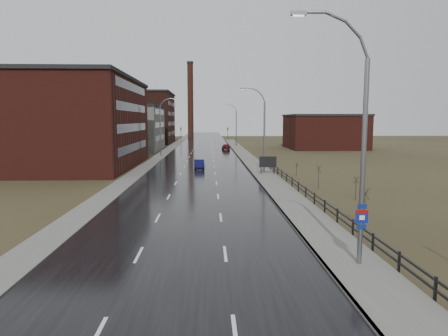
{
  "coord_description": "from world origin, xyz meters",
  "views": [
    {
      "loc": [
        1.45,
        -16.6,
        7.18
      ],
      "look_at": [
        2.77,
        17.82,
        3.0
      ],
      "focal_mm": 32.0,
      "sensor_mm": 36.0,
      "label": 1
    }
  ],
  "objects": [
    {
      "name": "road",
      "position": [
        0.0,
        60.0,
        0.03
      ],
      "size": [
        14.0,
        300.0,
        0.06
      ],
      "primitive_type": "cube",
      "color": "black",
      "rests_on": "ground"
    },
    {
      "name": "traffic_light_left",
      "position": [
        -8.0,
        120.0,
        4.6
      ],
      "size": [
        0.58,
        2.73,
        5.3
      ],
      "color": "black",
      "rests_on": "ground"
    },
    {
      "name": "smokestack",
      "position": [
        -6.0,
        150.0,
        15.5
      ],
      "size": [
        2.7,
        2.7,
        30.7
      ],
      "color": "#331611",
      "rests_on": "ground"
    },
    {
      "name": "sidewalk_right",
      "position": [
        8.6,
        35.0,
        0.09
      ],
      "size": [
        3.2,
        180.0,
        0.18
      ],
      "primitive_type": "cube",
      "color": "#595651",
      "rests_on": "ground"
    },
    {
      "name": "car_far",
      "position": [
        5.5,
        77.74,
        0.73
      ],
      "size": [
        1.95,
        4.38,
        1.46
      ],
      "primitive_type": "imported",
      "rotation": [
        0.0,
        0.0,
        3.19
      ],
      "color": "#4D0C10",
      "rests_on": "ground"
    },
    {
      "name": "car_near",
      "position": [
        0.05,
        41.16,
        0.67
      ],
      "size": [
        1.62,
        4.14,
        1.34
      ],
      "primitive_type": "imported",
      "rotation": [
        0.0,
        0.0,
        0.05
      ],
      "color": "#0B0B3B",
      "rests_on": "ground"
    },
    {
      "name": "shrub_d",
      "position": [
        14.66,
        18.27,
        1.13
      ],
      "size": [
        0.51,
        0.54,
        2.14
      ],
      "color": "#382D23",
      "rests_on": "ground"
    },
    {
      "name": "streetlight_right_mid",
      "position": [
        8.5,
        36.0,
        5.84
      ],
      "size": [
        3.36,
        0.28,
        11.35
      ],
      "color": "slate",
      "rests_on": "ground"
    },
    {
      "name": "sidewalk_left",
      "position": [
        -8.2,
        60.0,
        0.06
      ],
      "size": [
        2.4,
        260.0,
        0.12
      ],
      "primitive_type": "cube",
      "color": "#595651",
      "rests_on": "ground"
    },
    {
      "name": "ground",
      "position": [
        0.0,
        0.0,
        0.0
      ],
      "size": [
        320.0,
        320.0,
        0.0
      ],
      "primitive_type": "plane",
      "color": "#2D2819",
      "rests_on": "ground"
    },
    {
      "name": "warehouse_far",
      "position": [
        -22.99,
        108.0,
        7.76
      ],
      "size": [
        26.52,
        24.48,
        15.5
      ],
      "color": "#331611",
      "rests_on": "ground"
    },
    {
      "name": "guardrail",
      "position": [
        10.3,
        18.31,
        0.71
      ],
      "size": [
        0.1,
        53.05,
        1.1
      ],
      "color": "black",
      "rests_on": "ground"
    },
    {
      "name": "curb_right",
      "position": [
        7.08,
        35.0,
        0.09
      ],
      "size": [
        0.16,
        180.0,
        0.18
      ],
      "primitive_type": "cube",
      "color": "slate",
      "rests_on": "ground"
    },
    {
      "name": "billboard",
      "position": [
        9.1,
        34.53,
        1.67
      ],
      "size": [
        2.25,
        0.17,
        2.45
      ],
      "color": "black",
      "rests_on": "ground"
    },
    {
      "name": "shrub_e",
      "position": [
        12.83,
        23.96,
        1.32
      ],
      "size": [
        0.59,
        0.62,
        2.49
      ],
      "color": "#382D23",
      "rests_on": "ground"
    },
    {
      "name": "warehouse_near",
      "position": [
        -20.99,
        45.0,
        6.76
      ],
      "size": [
        22.44,
        28.56,
        13.5
      ],
      "color": "#471914",
      "rests_on": "ground"
    },
    {
      "name": "streetlight_main",
      "position": [
        8.47,
        2.0,
        6.06
      ],
      "size": [
        3.91,
        0.29,
        12.11
      ],
      "color": "slate",
      "rests_on": "ground"
    },
    {
      "name": "streetlight_right_far",
      "position": [
        8.5,
        90.0,
        5.84
      ],
      "size": [
        3.36,
        0.28,
        11.35
      ],
      "color": "slate",
      "rests_on": "ground"
    },
    {
      "name": "streetlight_left",
      "position": [
        -7.7,
        62.0,
        5.84
      ],
      "size": [
        3.36,
        0.28,
        11.35
      ],
      "color": "slate",
      "rests_on": "ground"
    },
    {
      "name": "warehouse_mid",
      "position": [
        -17.99,
        78.0,
        5.26
      ],
      "size": [
        16.32,
        20.4,
        10.5
      ],
      "color": "slate",
      "rests_on": "ground"
    },
    {
      "name": "building_right",
      "position": [
        30.3,
        82.0,
        4.26
      ],
      "size": [
        18.36,
        16.32,
        8.5
      ],
      "color": "#471914",
      "rests_on": "ground"
    },
    {
      "name": "shrub_c",
      "position": [
        11.85,
        9.13,
        1.43
      ],
      "size": [
        0.63,
        0.67,
        2.69
      ],
      "color": "#382D23",
      "rests_on": "ground"
    },
    {
      "name": "shrub_f",
      "position": [
        12.61,
        33.39,
        0.9
      ],
      "size": [
        0.41,
        0.43,
        1.69
      ],
      "color": "#382D23",
      "rests_on": "ground"
    },
    {
      "name": "traffic_light_right",
      "position": [
        8.0,
        120.0,
        4.6
      ],
      "size": [
        0.58,
        2.73,
        5.3
      ],
      "color": "black",
      "rests_on": "ground"
    }
  ]
}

